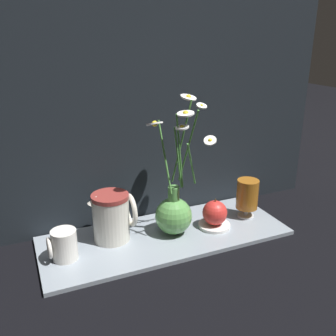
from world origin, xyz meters
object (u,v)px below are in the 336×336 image
(tea_glass, at_px, (248,195))
(orange_fruit, at_px, (215,213))
(vase_with_flowers, at_px, (175,211))
(yellow_mug, at_px, (63,245))
(ceramic_pitcher, at_px, (112,215))

(tea_glass, distance_m, orange_fruit, 0.13)
(vase_with_flowers, distance_m, yellow_mug, 0.32)
(ceramic_pitcher, distance_m, tea_glass, 0.44)
(tea_glass, height_order, orange_fruit, tea_glass)
(ceramic_pitcher, xyz_separation_m, orange_fruit, (0.30, -0.06, -0.03))
(yellow_mug, bearing_deg, vase_with_flowers, 1.14)
(yellow_mug, height_order, ceramic_pitcher, ceramic_pitcher)
(yellow_mug, height_order, orange_fruit, orange_fruit)
(yellow_mug, bearing_deg, ceramic_pitcher, 18.35)
(vase_with_flowers, xyz_separation_m, yellow_mug, (-0.32, -0.01, -0.03))
(vase_with_flowers, bearing_deg, ceramic_pitcher, 166.47)
(vase_with_flowers, xyz_separation_m, orange_fruit, (0.13, -0.01, -0.03))
(orange_fruit, bearing_deg, tea_glass, 7.32)
(tea_glass, bearing_deg, orange_fruit, -172.68)
(vase_with_flowers, xyz_separation_m, ceramic_pitcher, (-0.18, 0.04, 0.00))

